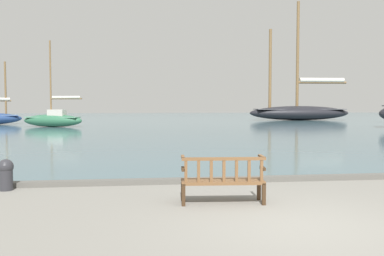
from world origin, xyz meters
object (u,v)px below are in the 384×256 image
(sailboat_mid_port, at_px, (299,110))
(park_bench, at_px, (223,179))
(sailboat_outer_port, at_px, (53,119))
(mooring_bollard, at_px, (6,173))

(sailboat_mid_port, bearing_deg, park_bench, -113.28)
(park_bench, xyz_separation_m, sailboat_mid_port, (16.98, 39.47, 0.74))
(sailboat_outer_port, height_order, mooring_bollard, sailboat_outer_port)
(sailboat_mid_port, height_order, sailboat_outer_port, sailboat_mid_port)
(park_bench, xyz_separation_m, sailboat_outer_port, (-8.46, 27.85, 0.25))
(sailboat_mid_port, xyz_separation_m, sailboat_outer_port, (-25.44, -11.62, -0.49))
(park_bench, height_order, sailboat_outer_port, sailboat_outer_port)
(mooring_bollard, bearing_deg, sailboat_outer_port, 98.55)
(sailboat_mid_port, xyz_separation_m, mooring_bollard, (-21.53, -37.63, -0.83))
(sailboat_outer_port, xyz_separation_m, mooring_bollard, (3.91, -26.01, -0.34))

